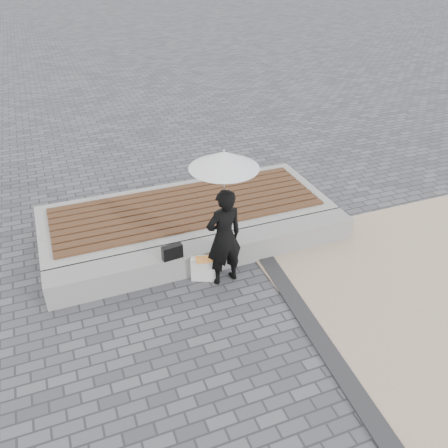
{
  "coord_description": "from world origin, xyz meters",
  "views": [
    {
      "loc": [
        -2.03,
        -4.16,
        4.55
      ],
      "look_at": [
        0.06,
        1.15,
        1.0
      ],
      "focal_mm": 38.05,
      "sensor_mm": 36.0,
      "label": 1
    }
  ],
  "objects": [
    {
      "name": "canvas_tote",
      "position": [
        -0.22,
        1.28,
        0.2
      ],
      "size": [
        0.4,
        0.3,
        0.39
      ],
      "primitive_type": "cube",
      "rotation": [
        0.0,
        0.0,
        -0.43
      ],
      "color": "white",
      "rests_on": "ground"
    },
    {
      "name": "seating_ledge",
      "position": [
        0.0,
        1.6,
        0.2
      ],
      "size": [
        5.0,
        0.45,
        0.4
      ],
      "primitive_type": "cube",
      "color": "gray",
      "rests_on": "ground"
    },
    {
      "name": "ground",
      "position": [
        0.0,
        0.0,
        0.0
      ],
      "size": [
        80.0,
        80.0,
        0.0
      ],
      "primitive_type": "plane",
      "color": "#545459",
      "rests_on": "ground"
    },
    {
      "name": "timber_decking",
      "position": [
        0.0,
        2.8,
        0.42
      ],
      "size": [
        4.6,
        1.6,
        0.04
      ],
      "primitive_type": null,
      "color": "brown",
      "rests_on": "timber_platform"
    },
    {
      "name": "woman",
      "position": [
        0.06,
        1.15,
        0.77
      ],
      "size": [
        0.61,
        0.44,
        1.55
      ],
      "primitive_type": "imported",
      "rotation": [
        0.0,
        0.0,
        3.27
      ],
      "color": "black",
      "rests_on": "ground"
    },
    {
      "name": "edging_band",
      "position": [
        0.75,
        -0.5,
        0.02
      ],
      "size": [
        0.61,
        5.2,
        0.04
      ],
      "primitive_type": "cube",
      "rotation": [
        0.0,
        0.0,
        -0.07
      ],
      "color": "#2C2B2E",
      "rests_on": "ground"
    },
    {
      "name": "parasol",
      "position": [
        0.06,
        1.15,
        1.99
      ],
      "size": [
        0.94,
        0.94,
        1.21
      ],
      "rotation": [
        0.0,
        0.0,
        -0.16
      ],
      "color": "#BABABF",
      "rests_on": "ground"
    },
    {
      "name": "handbag",
      "position": [
        -0.65,
        1.44,
        0.51
      ],
      "size": [
        0.32,
        0.14,
        0.22
      ],
      "primitive_type": "cube",
      "rotation": [
        0.0,
        0.0,
        0.11
      ],
      "color": "black",
      "rests_on": "seating_ledge"
    },
    {
      "name": "magazine",
      "position": [
        -0.22,
        1.23,
        0.4
      ],
      "size": [
        0.29,
        0.23,
        0.01
      ],
      "primitive_type": "cube",
      "rotation": [
        0.0,
        0.0,
        -0.17
      ],
      "color": "red",
      "rests_on": "canvas_tote"
    },
    {
      "name": "timber_platform",
      "position": [
        0.0,
        2.8,
        0.2
      ],
      "size": [
        5.0,
        2.0,
        0.4
      ],
      "primitive_type": "cube",
      "color": "#A6A5A1",
      "rests_on": "ground"
    }
  ]
}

